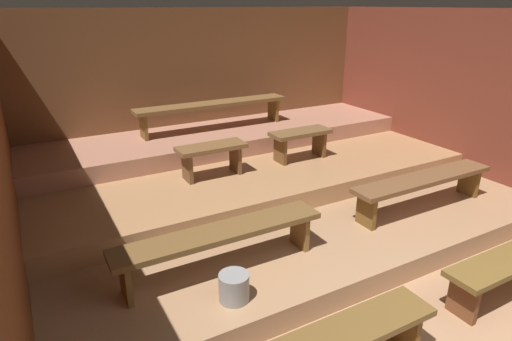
{
  "coord_description": "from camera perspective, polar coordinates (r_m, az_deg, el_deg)",
  "views": [
    {
      "loc": [
        -2.66,
        -1.02,
        2.52
      ],
      "look_at": [
        -0.19,
        3.4,
        0.55
      ],
      "focal_mm": 30.32,
      "sensor_mm": 36.0,
      "label": 1
    }
  ],
  "objects": [
    {
      "name": "wall_right",
      "position": [
        6.81,
        26.65,
        8.08
      ],
      "size": [
        0.06,
        6.23,
        2.46
      ],
      "primitive_type": "cube",
      "color": "brown",
      "rests_on": "ground"
    },
    {
      "name": "bench_lower_right",
      "position": [
        5.38,
        21.21,
        -1.47
      ],
      "size": [
        1.95,
        0.34,
        0.41
      ],
      "color": "brown",
      "rests_on": "platform_lower"
    },
    {
      "name": "bench_lower_left",
      "position": [
        3.9,
        -4.67,
        -8.75
      ],
      "size": [
        1.95,
        0.34,
        0.41
      ],
      "color": "brown",
      "rests_on": "platform_lower"
    },
    {
      "name": "bench_upper_center",
      "position": [
        6.64,
        -5.72,
        8.38
      ],
      "size": [
        2.39,
        0.34,
        0.41
      ],
      "color": "brown",
      "rests_on": "platform_upper"
    },
    {
      "name": "pail_lower",
      "position": [
        3.65,
        -2.92,
        -15.12
      ],
      "size": [
        0.25,
        0.25,
        0.24
      ],
      "primitive_type": "cylinder",
      "color": "gray",
      "rests_on": "platform_lower"
    },
    {
      "name": "wall_back",
      "position": [
        7.12,
        -6.85,
        10.64
      ],
      "size": [
        6.51,
        0.06,
        2.46
      ],
      "primitive_type": "cube",
      "color": "brown",
      "rests_on": "ground"
    },
    {
      "name": "bench_middle_left",
      "position": [
        5.39,
        -5.87,
        2.27
      ],
      "size": [
        0.86,
        0.34,
        0.41
      ],
      "color": "brown",
      "rests_on": "platform_middle"
    },
    {
      "name": "platform_middle",
      "position": [
        6.13,
        -1.45,
        0.54
      ],
      "size": [
        5.71,
        2.74,
        0.24
      ],
      "primitive_type": "cube",
      "color": "tan",
      "rests_on": "platform_lower"
    },
    {
      "name": "ground",
      "position": [
        5.25,
        5.54,
        -8.06
      ],
      "size": [
        6.51,
        6.23,
        0.08
      ],
      "primitive_type": "cube",
      "color": "#A97C59"
    },
    {
      "name": "platform_upper",
      "position": [
        6.66,
        -4.31,
        4.32
      ],
      "size": [
        5.71,
        1.32,
        0.24
      ],
      "primitive_type": "cube",
      "color": "tan",
      "rests_on": "platform_middle"
    },
    {
      "name": "platform_lower",
      "position": [
        5.67,
        1.83,
        -3.84
      ],
      "size": [
        5.71,
        4.11,
        0.24
      ],
      "primitive_type": "cube",
      "color": "#A97E59",
      "rests_on": "ground"
    },
    {
      "name": "bench_middle_right",
      "position": [
        6.01,
        5.89,
        4.28
      ],
      "size": [
        0.86,
        0.34,
        0.41
      ],
      "color": "brown",
      "rests_on": "platform_middle"
    },
    {
      "name": "wall_left",
      "position": [
        3.96,
        -30.68,
        -0.86
      ],
      "size": [
        0.06,
        6.23,
        2.46
      ],
      "primitive_type": "cube",
      "color": "brown",
      "rests_on": "ground"
    }
  ]
}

